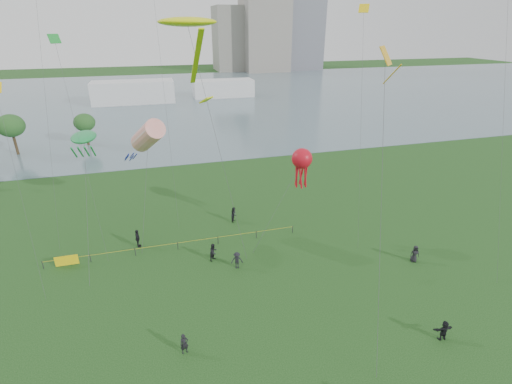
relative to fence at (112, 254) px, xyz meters
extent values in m
plane|color=#143711|center=(12.48, -15.83, -0.55)|extent=(400.00, 400.00, 0.00)
cube|color=slate|center=(12.48, 84.17, -0.53)|extent=(400.00, 120.00, 0.08)
cube|color=gray|center=(58.48, 146.17, 18.45)|extent=(20.00, 20.00, 38.00)
cube|color=slate|center=(44.48, 152.17, 13.45)|extent=(16.00, 18.00, 28.00)
cube|color=silver|center=(0.48, 79.17, 2.45)|extent=(22.00, 8.00, 6.00)
cube|color=silver|center=(26.48, 82.17, 1.95)|extent=(18.00, 7.00, 5.00)
cylinder|color=#352818|center=(-6.89, 39.54, 0.74)|extent=(0.44, 0.44, 2.60)
ellipsoid|color=#2A5B24|center=(-6.89, 39.54, 3.66)|extent=(3.70, 3.70, 3.12)
cylinder|color=#352818|center=(-17.74, 36.91, 0.99)|extent=(0.44, 0.44, 3.08)
ellipsoid|color=#2A5B24|center=(-17.74, 36.91, 4.44)|extent=(4.38, 4.38, 3.70)
cylinder|color=black|center=(-5.88, 0.00, -0.13)|extent=(0.07, 0.07, 0.85)
cylinder|color=black|center=(-1.88, 0.00, -0.13)|extent=(0.07, 0.07, 0.85)
cylinder|color=black|center=(2.12, 0.00, -0.13)|extent=(0.07, 0.07, 0.85)
cylinder|color=black|center=(6.12, 0.00, -0.13)|extent=(0.07, 0.07, 0.85)
cylinder|color=black|center=(10.12, 0.00, -0.13)|extent=(0.07, 0.07, 0.85)
cylinder|color=black|center=(14.12, 0.00, -0.13)|extent=(0.07, 0.07, 0.85)
cylinder|color=black|center=(18.12, 0.00, -0.13)|extent=(0.07, 0.07, 0.85)
cylinder|color=#D0CB18|center=(6.12, 0.00, 0.19)|extent=(24.00, 0.03, 0.03)
cube|color=yellow|center=(-3.88, 0.00, 0.00)|extent=(2.00, 0.04, 1.00)
imported|color=black|center=(9.24, -2.68, 0.31)|extent=(1.06, 1.05, 1.73)
imported|color=black|center=(11.07, -4.51, 0.27)|extent=(1.16, 0.81, 1.65)
imported|color=black|center=(2.38, 1.56, 0.39)|extent=(0.55, 1.14, 1.90)
imported|color=black|center=(27.21, -7.90, 0.27)|extent=(0.93, 0.74, 1.66)
imported|color=black|center=(23.12, -16.52, 0.23)|extent=(1.48, 0.57, 1.57)
imported|color=black|center=(5.55, -12.89, 0.22)|extent=(0.64, 0.50, 1.56)
imported|color=black|center=(12.70, 4.15, 0.32)|extent=(1.00, 1.07, 1.75)
cylinder|color=#3F3F42|center=(10.41, -1.84, 9.65)|extent=(3.74, 3.14, 20.42)
ellipsoid|color=#D9E30B|center=(8.55, -0.29, 19.86)|extent=(4.56, 2.85, 0.71)
cube|color=#D9E30B|center=(8.55, -4.49, 17.46)|extent=(0.36, 6.98, 4.09)
cube|color=#D9E30B|center=(8.55, -8.29, 15.36)|extent=(0.95, 0.95, 0.42)
cylinder|color=#3F3F42|center=(3.58, 2.56, 4.60)|extent=(1.82, 4.70, 10.32)
cylinder|color=red|center=(4.48, 4.90, 9.76)|extent=(3.89, 5.29, 3.99)
cylinder|color=#1620A0|center=(3.08, 3.70, 8.16)|extent=(0.60, 1.13, 0.88)
cylinder|color=#1620A0|center=(2.80, 4.08, 8.16)|extent=(0.60, 1.13, 0.88)
cylinder|color=#1620A0|center=(2.36, 3.93, 8.16)|extent=(0.60, 1.13, 0.88)
cylinder|color=#1620A0|center=(2.36, 3.46, 8.16)|extent=(0.60, 1.13, 0.88)
cylinder|color=#1620A0|center=(2.80, 3.31, 8.16)|extent=(0.60, 1.13, 0.88)
cylinder|color=#3F3F42|center=(-1.50, 1.03, 4.67)|extent=(0.21, 9.30, 10.47)
ellipsoid|color=#198C3F|center=(-1.41, 5.67, 9.90)|extent=(2.27, 4.09, 0.80)
cylinder|color=#198C3F|center=(-2.21, 4.07, 8.90)|extent=(0.16, 1.79, 1.54)
cylinder|color=#198C3F|center=(-1.66, 4.07, 8.90)|extent=(0.16, 1.79, 1.54)
cylinder|color=#198C3F|center=(-1.11, 4.07, 8.90)|extent=(0.16, 1.79, 1.54)
cylinder|color=#198C3F|center=(-0.56, 4.07, 8.90)|extent=(0.16, 1.79, 1.54)
cylinder|color=#3F3F42|center=(15.81, -1.54, 3.69)|extent=(5.46, 2.02, 8.50)
sphere|color=#B80D1C|center=(18.53, -0.55, 7.94)|extent=(1.99, 1.99, 1.99)
cylinder|color=#B80D1C|center=(19.03, -0.55, 6.34)|extent=(0.18, 0.54, 2.60)
cylinder|color=#B80D1C|center=(18.78, -0.11, 6.34)|extent=(0.49, 0.36, 2.61)
cylinder|color=#B80D1C|center=(18.28, -0.11, 6.34)|extent=(0.49, 0.36, 2.61)
cylinder|color=#B80D1C|center=(18.03, -0.55, 6.34)|extent=(0.18, 0.54, 2.60)
cylinder|color=#B80D1C|center=(18.28, -0.98, 6.34)|extent=(0.49, 0.36, 2.61)
cylinder|color=#B80D1C|center=(18.78, -0.98, 6.34)|extent=(0.49, 0.36, 2.61)
cylinder|color=#3F3F42|center=(18.22, -14.34, 8.68)|extent=(2.54, 7.49, 18.48)
cube|color=gold|center=(19.47, -10.60, 17.92)|extent=(1.38, 1.38, 1.13)
cylinder|color=gold|center=(19.47, -11.50, 16.92)|extent=(0.08, 1.58, 1.35)
cube|color=yellow|center=(24.85, 1.90, 21.02)|extent=(0.93, 0.60, 0.76)
cube|color=#198C2D|center=(-2.21, 5.69, 18.57)|extent=(1.01, 0.76, 0.76)
camera|label=1|loc=(5.29, -31.83, 19.68)|focal=26.00mm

